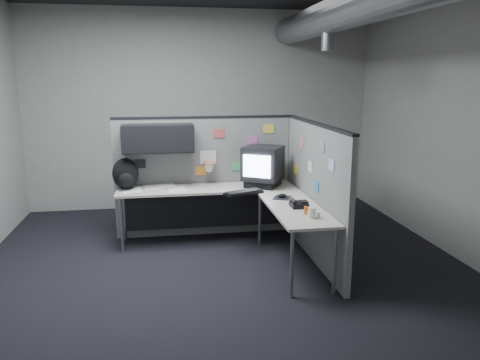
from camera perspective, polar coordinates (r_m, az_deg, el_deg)
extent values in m
cube|color=black|center=(5.40, -1.88, -10.92)|extent=(5.60, 5.60, 0.01)
cube|color=#9E9E99|center=(7.76, -4.71, 8.46)|extent=(5.60, 0.01, 3.20)
cube|color=#9E9E99|center=(2.27, 7.19, -1.37)|extent=(5.60, 0.01, 3.20)
cube|color=#9E9E99|center=(6.02, 25.66, 6.13)|extent=(0.01, 5.60, 3.20)
cylinder|color=slate|center=(5.37, 13.83, 19.75)|extent=(0.40, 5.49, 0.40)
cylinder|color=slate|center=(6.08, 10.65, 16.62)|extent=(0.16, 0.16, 0.30)
cube|color=slate|center=(6.38, -4.22, 0.33)|extent=(2.43, 0.06, 1.60)
cube|color=black|center=(6.26, -4.34, 7.65)|extent=(2.43, 0.07, 0.03)
cube|color=black|center=(6.59, 6.10, 0.69)|extent=(0.07, 0.07, 1.60)
cube|color=black|center=(6.06, -9.95, 5.06)|extent=(0.90, 0.35, 0.35)
cube|color=black|center=(5.89, -9.96, 4.84)|extent=(0.90, 0.02, 0.33)
cube|color=silver|center=(6.29, -3.91, 2.76)|extent=(0.22, 0.02, 0.18)
torus|color=#D85914|center=(6.21, -3.82, 2.08)|extent=(0.16, 0.16, 0.01)
cone|color=white|center=(6.23, -3.81, 1.54)|extent=(0.14, 0.14, 0.11)
cube|color=#26262D|center=(6.29, -12.10, 1.95)|extent=(0.15, 0.01, 0.12)
cube|color=#CC4C4C|center=(6.27, -2.58, 5.70)|extent=(0.15, 0.01, 0.12)
cube|color=#4CB266|center=(6.37, -0.31, 1.72)|extent=(0.15, 0.01, 0.12)
cube|color=#B266B2|center=(6.35, 1.48, 4.88)|extent=(0.15, 0.01, 0.12)
cube|color=#E5D84C|center=(6.38, 3.52, 6.26)|extent=(0.15, 0.01, 0.12)
cube|color=orange|center=(6.32, -4.79, 1.13)|extent=(0.15, 0.01, 0.12)
cube|color=slate|center=(5.58, 9.04, -1.57)|extent=(0.06, 2.23, 1.60)
cube|color=black|center=(5.44, 9.34, 6.79)|extent=(0.07, 2.23, 0.03)
cube|color=#D87F7F|center=(5.87, 7.57, 4.65)|extent=(0.01, 0.15, 0.12)
cube|color=silver|center=(5.58, 8.54, 1.62)|extent=(0.01, 0.15, 0.12)
cube|color=gray|center=(5.16, 10.00, 4.06)|extent=(0.01, 0.15, 0.12)
cube|color=gold|center=(6.17, 6.80, 1.29)|extent=(0.01, 0.15, 0.12)
cube|color=silver|center=(4.91, 11.08, 1.81)|extent=(0.01, 0.15, 0.12)
cube|color=#337FCC|center=(5.39, 9.28, -0.76)|extent=(0.01, 0.15, 0.12)
cube|color=#BBB8A9|center=(6.09, -4.07, -1.08)|extent=(2.30, 0.56, 0.03)
cube|color=#BBB8A9|center=(5.24, 6.68, -3.38)|extent=(0.56, 1.55, 0.03)
cube|color=black|center=(6.38, -4.21, -3.37)|extent=(2.18, 0.02, 0.55)
cylinder|color=gray|center=(5.97, -14.22, -5.34)|extent=(0.04, 0.04, 0.70)
cylinder|color=gray|center=(6.39, -13.91, -4.14)|extent=(0.04, 0.04, 0.70)
cylinder|color=gray|center=(6.07, 2.42, -4.67)|extent=(0.04, 0.04, 0.70)
cylinder|color=gray|center=(4.66, 6.33, -10.17)|extent=(0.04, 0.04, 0.70)
cylinder|color=gray|center=(4.79, 11.48, -9.70)|extent=(0.04, 0.04, 0.70)
cube|color=black|center=(6.17, 2.79, -0.32)|extent=(0.55, 0.57, 0.09)
cube|color=black|center=(6.12, 2.82, 2.07)|extent=(0.63, 0.63, 0.44)
cube|color=silver|center=(5.89, 2.05, 1.67)|extent=(0.32, 0.20, 0.28)
cube|color=black|center=(5.74, 0.45, -1.58)|extent=(0.52, 0.35, 0.03)
cube|color=black|center=(5.73, 0.45, -1.37)|extent=(0.47, 0.31, 0.01)
cube|color=black|center=(5.58, 5.12, -2.15)|extent=(0.26, 0.28, 0.01)
ellipsoid|color=black|center=(5.58, 5.13, -1.90)|extent=(0.13, 0.11, 0.04)
cube|color=black|center=(5.21, 7.18, -3.00)|extent=(0.18, 0.20, 0.05)
cylinder|color=black|center=(5.19, 6.51, -2.51)|extent=(0.04, 0.18, 0.04)
cube|color=black|center=(5.21, 7.78, -2.62)|extent=(0.08, 0.11, 0.02)
cylinder|color=silver|center=(4.92, 8.71, -3.86)|extent=(0.06, 0.06, 0.07)
cylinder|color=silver|center=(4.84, 8.44, -4.18)|extent=(0.05, 0.05, 0.06)
cylinder|color=silver|center=(4.88, 9.52, -4.15)|extent=(0.05, 0.05, 0.05)
cylinder|color=#D85914|center=(4.94, 8.06, -3.70)|extent=(0.05, 0.05, 0.09)
cylinder|color=silver|center=(4.82, 8.77, -3.98)|extent=(0.09, 0.09, 0.11)
cube|color=white|center=(6.04, -7.72, -1.10)|extent=(0.27, 0.35, 0.00)
cube|color=white|center=(6.17, -10.50, -0.87)|extent=(0.27, 0.36, 0.00)
cube|color=white|center=(6.05, -13.03, -1.23)|extent=(0.27, 0.36, 0.00)
cube|color=white|center=(6.24, -9.02, -0.61)|extent=(0.27, 0.35, 0.00)
ellipsoid|color=black|center=(6.12, -13.78, 0.75)|extent=(0.38, 0.31, 0.40)
ellipsoid|color=black|center=(6.00, -13.70, -0.02)|extent=(0.20, 0.14, 0.18)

